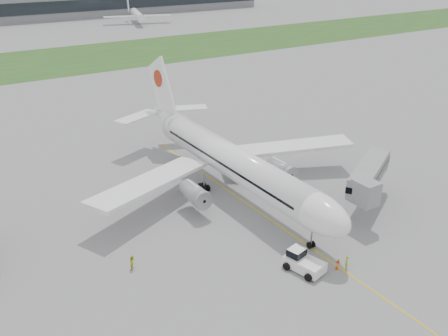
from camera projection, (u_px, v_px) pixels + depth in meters
ground at (245, 202)px, 76.83m from camera, size 600.00×600.00×0.00m
apron_markings at (265, 216)px, 72.99m from camera, size 70.00×70.00×0.04m
grass_strip at (43, 62)px, 169.04m from camera, size 600.00×50.00×0.02m
airliner at (228, 158)px, 78.27m from camera, size 48.13×53.95×17.88m
pushback_tug at (302, 261)px, 60.56m from camera, size 4.14×5.29×2.45m
jet_bridge at (369, 176)px, 73.23m from camera, size 14.11×10.67×7.00m
safety_cone_left at (337, 267)px, 60.86m from camera, size 0.43×0.43×0.60m
safety_cone_right at (338, 261)px, 62.09m from camera, size 0.43×0.43×0.59m
ground_crew_near at (347, 262)px, 60.76m from camera, size 0.78×0.68×1.79m
ground_crew_far at (133, 262)px, 60.74m from camera, size 1.13×1.16×1.89m
distant_aircraft_right at (138, 24)px, 252.93m from camera, size 40.70×38.04×12.86m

